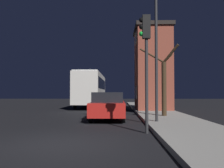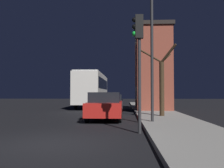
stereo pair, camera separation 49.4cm
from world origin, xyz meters
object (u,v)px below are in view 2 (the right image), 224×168
traffic_light (139,48)px  car_near_lane (105,106)px  bus (93,88)px  car_mid_lane (112,102)px  bare_tree (162,82)px  streetlamp (146,29)px

traffic_light → car_near_lane: bearing=108.8°
bus → car_mid_lane: size_ratio=2.61×
bus → car_mid_lane: bearing=-66.7°
traffic_light → car_near_lane: traffic_light is taller
bare_tree → car_mid_lane: bearing=116.2°
bare_tree → bus: size_ratio=0.36×
streetlamp → car_near_lane: bearing=133.4°
traffic_light → car_near_lane: 5.61m
streetlamp → bare_tree: (1.18, 2.95, -2.44)m
car_near_lane → car_mid_lane: size_ratio=0.99×
streetlamp → car_near_lane: streetlamp is taller
bare_tree → bus: (-5.70, 12.28, -0.02)m
streetlamp → car_mid_lane: 10.53m
streetlamp → bare_tree: size_ratio=1.62×
car_near_lane → car_mid_lane: 7.31m
traffic_light → bare_tree: (1.69, 5.47, -1.07)m
traffic_light → bus: size_ratio=0.39×
bare_tree → bus: bearing=114.9°
streetlamp → bare_tree: 4.01m
streetlamp → car_mid_lane: size_ratio=1.52×
bus → car_mid_lane: bus is taller
bus → car_mid_lane: (2.44, -5.66, -1.39)m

